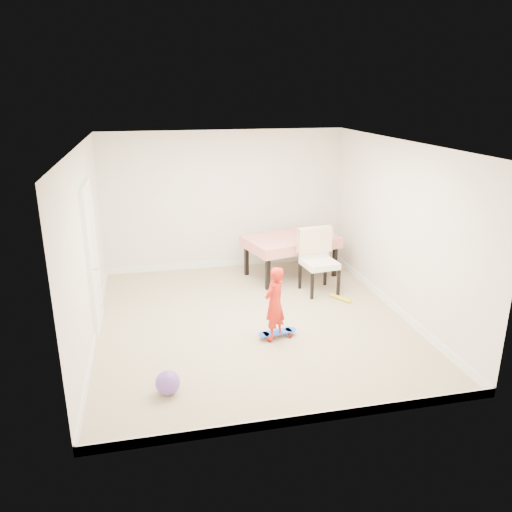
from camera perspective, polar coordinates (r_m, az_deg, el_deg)
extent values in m
plane|color=tan|center=(7.52, -0.42, -7.40)|extent=(5.00, 5.00, 0.00)
cube|color=white|center=(6.80, -0.47, 12.53)|extent=(4.50, 5.00, 0.04)
cube|color=silver|center=(9.42, -3.61, 6.29)|extent=(4.50, 0.04, 2.60)
cube|color=silver|center=(4.80, 5.77, -6.06)|extent=(4.50, 0.04, 2.60)
cube|color=silver|center=(6.96, -18.71, 0.91)|extent=(0.04, 5.00, 2.60)
cube|color=silver|center=(7.81, 15.80, 3.05)|extent=(0.04, 5.00, 2.60)
cube|color=white|center=(7.33, -18.21, -0.45)|extent=(0.11, 0.94, 2.11)
cube|color=white|center=(9.77, -3.47, -0.82)|extent=(4.50, 0.02, 0.12)
cube|color=white|center=(5.43, 5.36, -18.09)|extent=(4.50, 0.02, 0.12)
cube|color=white|center=(7.41, -17.80, -8.27)|extent=(0.02, 5.00, 0.12)
cube|color=white|center=(8.22, 15.11, -5.30)|extent=(0.02, 5.00, 0.12)
imported|color=red|center=(6.77, 2.13, -5.67)|extent=(0.45, 0.43, 1.03)
sphere|color=#724AB3|center=(5.90, -10.06, -14.08)|extent=(0.28, 0.28, 0.28)
cylinder|color=yellow|center=(8.33, 9.65, -4.78)|extent=(0.26, 0.37, 0.06)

